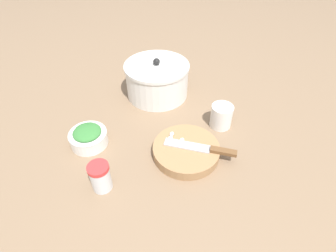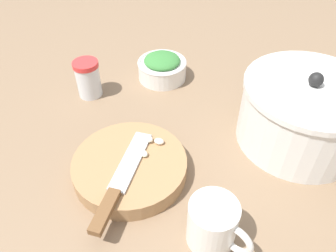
# 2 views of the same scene
# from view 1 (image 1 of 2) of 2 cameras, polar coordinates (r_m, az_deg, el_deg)

# --- Properties ---
(ground_plane) EXTENTS (5.00, 5.00, 0.00)m
(ground_plane) POSITION_cam_1_polar(r_m,az_deg,el_deg) (0.93, -2.38, -3.44)
(ground_plane) COLOR #7F664C
(cutting_board) EXTENTS (0.22, 0.22, 0.04)m
(cutting_board) POSITION_cam_1_polar(r_m,az_deg,el_deg) (0.88, 3.96, -5.33)
(cutting_board) COLOR #9E754C
(cutting_board) RESTS_ON ground_plane
(chef_knife) EXTENTS (0.13, 0.23, 0.01)m
(chef_knife) POSITION_cam_1_polar(r_m,az_deg,el_deg) (0.86, 7.93, -4.83)
(chef_knife) COLOR brown
(chef_knife) RESTS_ON cutting_board
(garlic_cloves) EXTENTS (0.04, 0.06, 0.01)m
(garlic_cloves) POSITION_cam_1_polar(r_m,az_deg,el_deg) (0.89, 1.22, -2.49)
(garlic_cloves) COLOR silver
(garlic_cloves) RESTS_ON cutting_board
(herb_bowl) EXTENTS (0.13, 0.13, 0.07)m
(herb_bowl) POSITION_cam_1_polar(r_m,az_deg,el_deg) (0.94, -16.97, -2.21)
(herb_bowl) COLOR silver
(herb_bowl) RESTS_ON ground_plane
(spice_jar) EXTENTS (0.06, 0.06, 0.09)m
(spice_jar) POSITION_cam_1_polar(r_m,az_deg,el_deg) (0.80, -14.55, -10.60)
(spice_jar) COLOR silver
(spice_jar) RESTS_ON ground_plane
(coffee_mug) EXTENTS (0.11, 0.08, 0.09)m
(coffee_mug) POSITION_cam_1_polar(r_m,az_deg,el_deg) (0.99, 11.61, 2.22)
(coffee_mug) COLOR silver
(coffee_mug) RESTS_ON ground_plane
(stock_pot) EXTENTS (0.27, 0.27, 0.17)m
(stock_pot) POSITION_cam_1_polar(r_m,az_deg,el_deg) (1.12, -2.39, 10.02)
(stock_pot) COLOR silver
(stock_pot) RESTS_ON ground_plane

